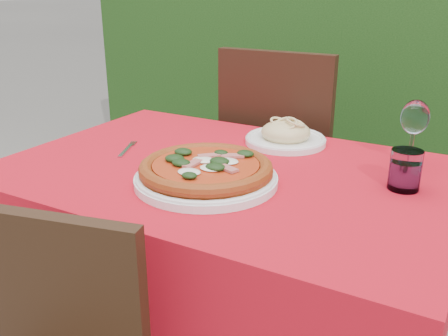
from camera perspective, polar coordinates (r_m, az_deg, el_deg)
The scene contains 8 objects.
hedge at distance 2.80m, azimuth 16.37°, elevation 13.05°, with size 3.20×0.55×1.78m.
dining_table at distance 1.48m, azimuth 0.28°, elevation -5.51°, with size 1.26×0.86×0.75m.
chair_far at distance 2.06m, azimuth 6.71°, elevation 1.56°, with size 0.46×0.46×1.01m.
pizza_plate at distance 1.30m, azimuth -2.07°, elevation -0.43°, with size 0.44×0.44×0.07m.
pasta_plate at distance 1.64m, azimuth 7.06°, elevation 3.71°, with size 0.26×0.26×0.07m.
water_glass at distance 1.34m, azimuth 19.98°, elevation -0.41°, with size 0.08×0.08×0.10m.
wine_glass at distance 1.49m, azimuth 20.96°, elevation 5.13°, with size 0.08×0.08×0.19m.
fork at distance 1.58m, azimuth -11.17°, elevation 1.98°, with size 0.02×0.17×0.00m, color #B1B2B9.
Camera 1 is at (0.65, -1.16, 1.25)m, focal length 40.00 mm.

